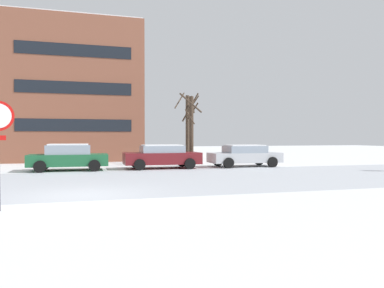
% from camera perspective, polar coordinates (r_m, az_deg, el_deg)
% --- Properties ---
extents(ground_plane, '(120.00, 120.00, 0.00)m').
position_cam_1_polar(ground_plane, '(12.33, -16.58, -7.66)').
color(ground_plane, white).
extents(road_surface, '(80.00, 9.53, 0.00)m').
position_cam_1_polar(road_surface, '(16.06, -16.41, -5.63)').
color(road_surface, '#B7BCC4').
rests_on(road_surface, ground).
extents(parked_car_green, '(4.24, 2.14, 1.48)m').
position_cam_1_polar(parked_car_green, '(21.78, -18.38, -1.90)').
color(parked_car_green, '#1E6038').
rests_on(parked_car_green, ground).
extents(parked_car_maroon, '(4.49, 2.10, 1.41)m').
position_cam_1_polar(parked_car_maroon, '(22.15, -4.60, -1.87)').
color(parked_car_maroon, maroon).
rests_on(parked_car_maroon, ground).
extents(parked_car_silver, '(4.46, 2.12, 1.37)m').
position_cam_1_polar(parked_car_silver, '(23.70, 8.05, -1.73)').
color(parked_car_silver, silver).
rests_on(parked_car_silver, ground).
extents(tree_far_right, '(1.58, 1.60, 4.81)m').
position_cam_1_polar(tree_far_right, '(24.30, -0.11, 2.54)').
color(tree_far_right, '#423326').
rests_on(tree_far_right, ground).
extents(tree_far_left, '(1.72, 1.52, 5.04)m').
position_cam_1_polar(tree_far_left, '(25.80, -0.69, 2.64)').
color(tree_far_left, '#423326').
rests_on(tree_far_left, ground).
extents(building_far_left, '(10.17, 10.12, 11.02)m').
position_cam_1_polar(building_far_left, '(33.71, -17.22, 7.22)').
color(building_far_left, brown).
rests_on(building_far_left, ground).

